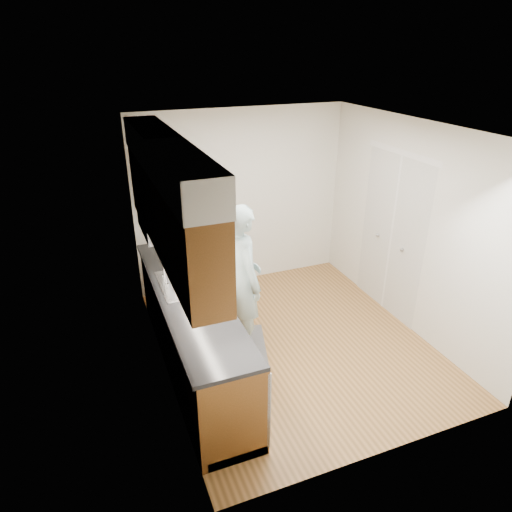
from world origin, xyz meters
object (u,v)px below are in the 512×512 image
(dish_rack, at_px, (209,294))
(soap_bottle_a, at_px, (170,258))
(person, at_px, (243,271))
(soap_bottle_c, at_px, (176,250))
(soap_bottle_b, at_px, (177,252))
(steel_can, at_px, (178,253))
(soda_can, at_px, (177,257))

(dish_rack, bearing_deg, soap_bottle_a, 132.24)
(person, height_order, soap_bottle_c, person)
(soap_bottle_b, height_order, steel_can, soap_bottle_b)
(soap_bottle_c, distance_m, soda_can, 0.17)
(soap_bottle_b, height_order, dish_rack, soap_bottle_b)
(person, height_order, soap_bottle_b, person)
(steel_can, bearing_deg, soap_bottle_c, 96.59)
(person, height_order, dish_rack, person)
(soap_bottle_a, distance_m, soap_bottle_c, 0.40)
(soap_bottle_c, xyz_separation_m, steel_can, (0.01, -0.08, -0.01))
(soap_bottle_a, relative_size, steel_can, 2.37)
(soap_bottle_a, height_order, soap_bottle_b, soap_bottle_a)
(dish_rack, bearing_deg, person, 55.31)
(soda_can, relative_size, dish_rack, 0.34)
(soap_bottle_b, bearing_deg, person, -51.61)
(soda_can, bearing_deg, soap_bottle_c, 80.69)
(soap_bottle_a, relative_size, soap_bottle_b, 1.69)
(soda_can, height_order, dish_rack, soda_can)
(soap_bottle_c, height_order, soda_can, soap_bottle_c)
(soap_bottle_b, bearing_deg, soap_bottle_c, 87.81)
(soap_bottle_a, relative_size, dish_rack, 0.81)
(soap_bottle_b, xyz_separation_m, dish_rack, (0.10, -0.99, -0.06))
(soap_bottle_a, bearing_deg, steel_can, 62.62)
(soap_bottle_b, xyz_separation_m, soda_can, (-0.02, -0.07, -0.03))
(steel_can, bearing_deg, dish_rack, -85.09)
(steel_can, bearing_deg, soap_bottle_a, -117.38)
(person, height_order, soap_bottle_a, person)
(person, distance_m, soap_bottle_a, 0.82)
(soap_bottle_c, xyz_separation_m, dish_rack, (0.10, -1.08, -0.04))
(soap_bottle_a, xyz_separation_m, soap_bottle_b, (0.13, 0.28, -0.06))
(soap_bottle_c, relative_size, dish_rack, 0.40)
(soap_bottle_b, height_order, soda_can, soap_bottle_b)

